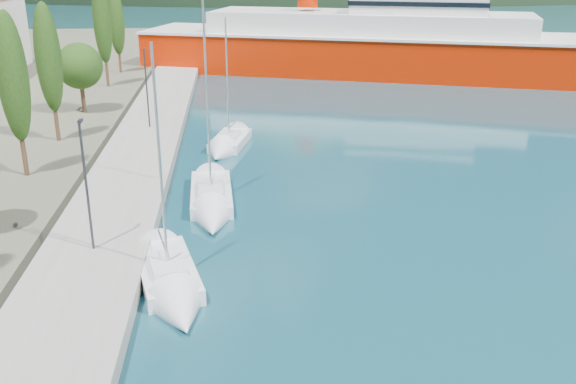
{
  "coord_description": "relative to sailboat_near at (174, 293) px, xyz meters",
  "views": [
    {
      "loc": [
        -2.31,
        -13.05,
        13.62
      ],
      "look_at": [
        0.0,
        14.0,
        3.5
      ],
      "focal_mm": 40.0,
      "sensor_mm": 36.0,
      "label": 1
    }
  ],
  "objects": [
    {
      "name": "ground",
      "position": [
        5.06,
        109.12,
        -0.31
      ],
      "size": [
        1400.0,
        1400.0,
        0.0
      ],
      "primitive_type": "plane",
      "color": "#15434E"
    },
    {
      "name": "quay",
      "position": [
        -3.94,
        15.12,
        0.09
      ],
      "size": [
        5.0,
        88.0,
        0.8
      ],
      "primitive_type": "cube",
      "color": "gray",
      "rests_on": "ground"
    },
    {
      "name": "tree_row",
      "position": [
        -10.21,
        21.99,
        5.4
      ],
      "size": [
        3.89,
        63.39,
        10.73
      ],
      "color": "#47301E",
      "rests_on": "land_strip"
    },
    {
      "name": "lamp_posts",
      "position": [
        -3.94,
        4.15,
        3.78
      ],
      "size": [
        0.15,
        43.68,
        6.06
      ],
      "color": "#2D2D33",
      "rests_on": "quay"
    },
    {
      "name": "sailboat_near",
      "position": [
        0.0,
        0.0,
        0.0
      ],
      "size": [
        4.15,
        8.24,
        11.36
      ],
      "color": "silver",
      "rests_on": "ground"
    },
    {
      "name": "sailboat_mid",
      "position": [
        1.33,
        9.44,
        0.0
      ],
      "size": [
        2.67,
        8.99,
        12.83
      ],
      "color": "silver",
      "rests_on": "ground"
    },
    {
      "name": "sailboat_far",
      "position": [
        1.97,
        21.35,
        -0.01
      ],
      "size": [
        3.87,
        7.34,
        10.3
      ],
      "color": "silver",
      "rests_on": "ground"
    },
    {
      "name": "ferry",
      "position": [
        19.15,
        52.53,
        2.98
      ],
      "size": [
        55.26,
        28.2,
        10.81
      ],
      "color": "#C01C00",
      "rests_on": "ground"
    }
  ]
}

